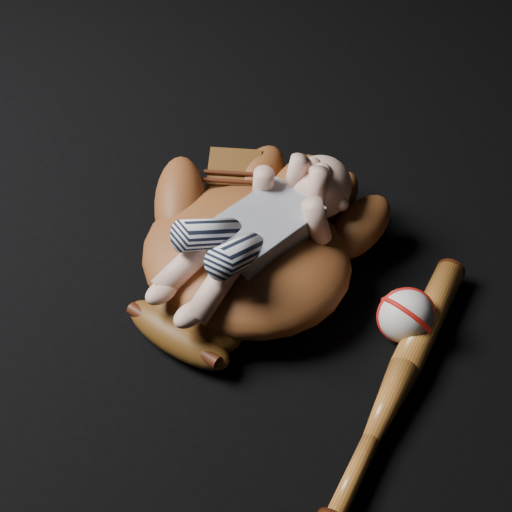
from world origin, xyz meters
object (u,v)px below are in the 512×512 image
newborn_baby (249,231)px  baseball (406,316)px  baseball_glove (246,250)px  baseball_bat (398,383)px

newborn_baby → baseball: bearing=24.0°
newborn_baby → baseball: (0.22, 0.07, -0.08)m
baseball_glove → newborn_baby: newborn_baby is taller
baseball_glove → baseball_bat: bearing=-7.3°
newborn_baby → baseball_bat: size_ratio=0.78×
baseball_bat → baseball: 0.10m
baseball_glove → baseball: 0.25m
baseball_glove → baseball: baseball_glove is taller
newborn_baby → baseball_glove: bearing=151.1°
newborn_baby → baseball: size_ratio=4.51×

